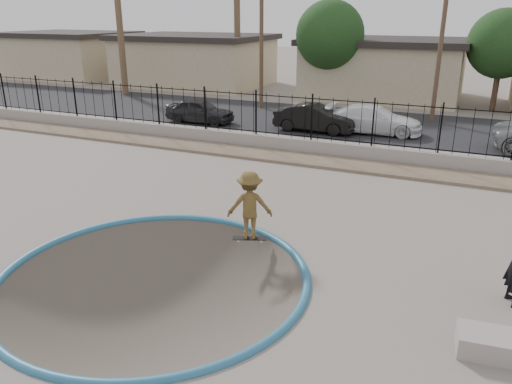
{
  "coord_description": "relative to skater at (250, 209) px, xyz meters",
  "views": [
    {
      "loc": [
        6.08,
        -9.1,
        5.63
      ],
      "look_at": [
        1.17,
        2.0,
        1.22
      ],
      "focal_mm": 35.0,
      "sensor_mm": 36.0,
      "label": 1
    }
  ],
  "objects": [
    {
      "name": "street_tree_mid",
      "position": [
        5.83,
        22.4,
        2.95
      ],
      "size": [
        3.96,
        3.96,
        5.83
      ],
      "color": "#473323",
      "rests_on": "ground"
    },
    {
      "name": "coping_ring",
      "position": [
        -1.17,
        -2.6,
        -0.89
      ],
      "size": [
        7.04,
        7.04,
        0.2
      ],
      "primitive_type": "torus",
      "color": "#286384",
      "rests_on": "ground"
    },
    {
      "name": "house_west_far",
      "position": [
        -29.17,
        24.9,
        1.08
      ],
      "size": [
        10.6,
        8.6,
        3.9
      ],
      "color": "tan",
      "rests_on": "ground"
    },
    {
      "name": "utility_pole_left",
      "position": [
        -7.17,
        17.4,
        3.81
      ],
      "size": [
        1.7,
        0.24,
        9.0
      ],
      "color": "#473323",
      "rests_on": "ground"
    },
    {
      "name": "ground",
      "position": [
        -1.17,
        10.4,
        -1.99
      ],
      "size": [
        120.0,
        120.0,
        2.2
      ],
      "primitive_type": "cube",
      "color": "slate",
      "rests_on": "ground"
    },
    {
      "name": "house_center",
      "position": [
        -1.17,
        24.9,
        1.08
      ],
      "size": [
        10.6,
        8.6,
        3.9
      ],
      "color": "tan",
      "rests_on": "ground"
    },
    {
      "name": "house_west",
      "position": [
        -16.17,
        24.9,
        1.08
      ],
      "size": [
        11.6,
        8.6,
        3.9
      ],
      "color": "tan",
      "rests_on": "ground"
    },
    {
      "name": "retaining_wall",
      "position": [
        -1.17,
        8.7,
        -0.59
      ],
      "size": [
        42.0,
        0.45,
        0.6
      ],
      "primitive_type": "cube",
      "color": "gray",
      "rests_on": "ground"
    },
    {
      "name": "skater",
      "position": [
        0.0,
        0.0,
        0.0
      ],
      "size": [
        1.32,
        1.08,
        1.78
      ],
      "primitive_type": "imported",
      "rotation": [
        0.0,
        0.0,
        3.57
      ],
      "color": "olive",
      "rests_on": "ground"
    },
    {
      "name": "car_b",
      "position": [
        -2.2,
        12.55,
        -0.2
      ],
      "size": [
        4.04,
        1.52,
        1.32
      ],
      "primitive_type": "imported",
      "rotation": [
        0.0,
        0.0,
        1.54
      ],
      "color": "black",
      "rests_on": "street"
    },
    {
      "name": "skateboard",
      "position": [
        -0.0,
        -0.0,
        -0.83
      ],
      "size": [
        0.91,
        0.54,
        0.08
      ],
      "rotation": [
        0.0,
        0.0,
        0.38
      ],
      "color": "black",
      "rests_on": "ground"
    },
    {
      "name": "car_a",
      "position": [
        -8.42,
        12.1,
        -0.23
      ],
      "size": [
        3.69,
        1.58,
        1.24
      ],
      "primitive_type": "imported",
      "rotation": [
        0.0,
        0.0,
        1.6
      ],
      "color": "black",
      "rests_on": "street"
    },
    {
      "name": "utility_pole_mid",
      "position": [
        2.83,
        17.4,
        4.06
      ],
      "size": [
        1.7,
        0.24,
        9.5
      ],
      "color": "#473323",
      "rests_on": "ground"
    },
    {
      "name": "street_tree_left",
      "position": [
        -4.17,
        21.4,
        3.3
      ],
      "size": [
        4.32,
        4.32,
        6.36
      ],
      "color": "#473323",
      "rests_on": "ground"
    },
    {
      "name": "car_c",
      "position": [
        0.5,
        13.4,
        -0.19
      ],
      "size": [
        4.66,
        2.11,
        1.32
      ],
      "primitive_type": "imported",
      "rotation": [
        0.0,
        0.0,
        1.63
      ],
      "color": "white",
      "rests_on": "street"
    },
    {
      "name": "street",
      "position": [
        -1.17,
        15.4,
        -0.87
      ],
      "size": [
        90.0,
        8.0,
        0.04
      ],
      "primitive_type": "cube",
      "color": "black",
      "rests_on": "ground"
    },
    {
      "name": "rock_strip",
      "position": [
        -1.17,
        7.6,
        -0.84
      ],
      "size": [
        42.0,
        1.6,
        0.11
      ],
      "primitive_type": "cube",
      "color": "#867258",
      "rests_on": "ground"
    },
    {
      "name": "bowl_pit",
      "position": [
        -1.17,
        -2.6,
        -0.89
      ],
      "size": [
        6.84,
        6.84,
        1.8
      ],
      "primitive_type": null,
      "color": "#453D35",
      "rests_on": "ground"
    },
    {
      "name": "concrete_ledge",
      "position": [
        5.95,
        -2.43,
        -0.69
      ],
      "size": [
        1.66,
        0.86,
        0.4
      ],
      "primitive_type": "cube",
      "rotation": [
        0.0,
        0.0,
        0.1
      ],
      "color": "gray",
      "rests_on": "ground"
    },
    {
      "name": "fence",
      "position": [
        -1.17,
        8.7,
        0.61
      ],
      "size": [
        40.0,
        0.04,
        1.8
      ],
      "color": "black",
      "rests_on": "retaining_wall"
    }
  ]
}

